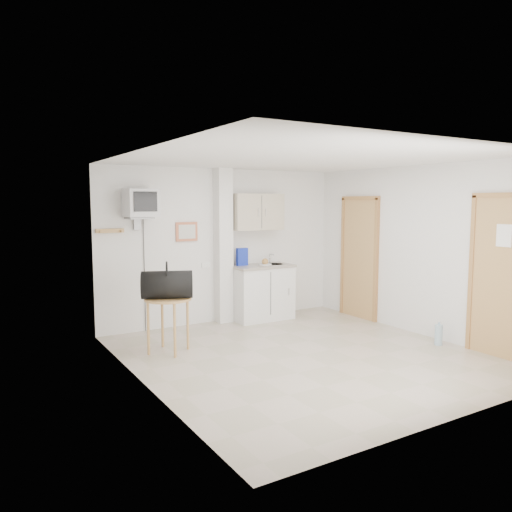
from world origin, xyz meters
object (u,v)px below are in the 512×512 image
round_table (168,305)px  water_bottle (439,335)px  duffel_bag (167,284)px  crt_television (141,204)px

round_table → water_bottle: 3.71m
duffel_bag → crt_television: bearing=111.2°
crt_television → water_bottle: crt_television is taller
crt_television → duffel_bag: 1.46m
crt_television → round_table: bearing=-89.6°
round_table → duffel_bag: 0.29m
duffel_bag → water_bottle: size_ratio=2.30×
water_bottle → duffel_bag: bearing=154.8°
crt_television → water_bottle: 4.58m
water_bottle → round_table: bearing=154.0°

